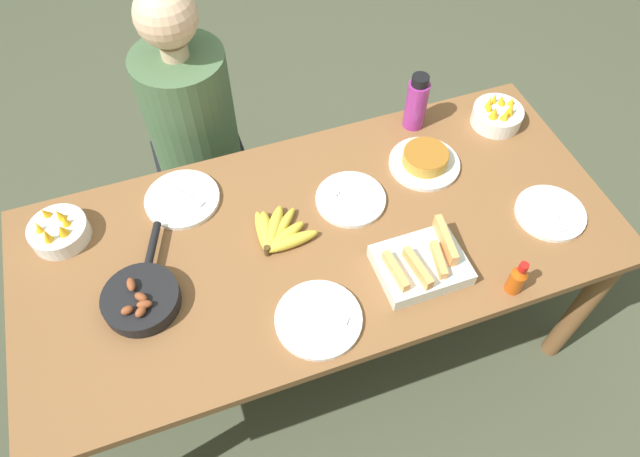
# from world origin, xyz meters

# --- Properties ---
(ground_plane) EXTENTS (14.00, 14.00, 0.00)m
(ground_plane) POSITION_xyz_m (0.00, 0.00, 0.00)
(ground_plane) COLOR #474C38
(dining_table) EXTENTS (1.89, 0.86, 0.75)m
(dining_table) POSITION_xyz_m (0.00, 0.00, 0.66)
(dining_table) COLOR brown
(dining_table) RESTS_ON ground_plane
(banana_bunch) EXTENTS (0.19, 0.18, 0.04)m
(banana_bunch) POSITION_xyz_m (-0.13, 0.03, 0.77)
(banana_bunch) COLOR gold
(banana_bunch) RESTS_ON dining_table
(melon_tray) EXTENTS (0.26, 0.21, 0.10)m
(melon_tray) POSITION_xyz_m (0.24, -0.22, 0.78)
(melon_tray) COLOR silver
(melon_tray) RESTS_ON dining_table
(skillet) EXTENTS (0.22, 0.36, 0.08)m
(skillet) POSITION_xyz_m (-0.56, -0.06, 0.78)
(skillet) COLOR black
(skillet) RESTS_ON dining_table
(frittata_plate_center) EXTENTS (0.24, 0.24, 0.06)m
(frittata_plate_center) POSITION_xyz_m (0.43, 0.15, 0.78)
(frittata_plate_center) COLOR white
(frittata_plate_center) RESTS_ON dining_table
(empty_plate_near_front) EXTENTS (0.22, 0.22, 0.02)m
(empty_plate_near_front) POSITION_xyz_m (0.72, -0.18, 0.76)
(empty_plate_near_front) COLOR white
(empty_plate_near_front) RESTS_ON dining_table
(empty_plate_far_left) EXTENTS (0.23, 0.23, 0.02)m
(empty_plate_far_left) POSITION_xyz_m (0.14, 0.09, 0.76)
(empty_plate_far_left) COLOR white
(empty_plate_far_left) RESTS_ON dining_table
(empty_plate_far_right) EXTENTS (0.25, 0.25, 0.02)m
(empty_plate_far_right) POSITION_xyz_m (-0.10, -0.28, 0.76)
(empty_plate_far_right) COLOR white
(empty_plate_far_right) RESTS_ON dining_table
(empty_plate_mid_edge) EXTENTS (0.24, 0.24, 0.02)m
(empty_plate_mid_edge) POSITION_xyz_m (-0.38, 0.28, 0.76)
(empty_plate_mid_edge) COLOR white
(empty_plate_mid_edge) RESTS_ON dining_table
(fruit_bowl_mango) EXTENTS (0.18, 0.18, 0.11)m
(fruit_bowl_mango) POSITION_xyz_m (0.77, 0.26, 0.79)
(fruit_bowl_mango) COLOR white
(fruit_bowl_mango) RESTS_ON dining_table
(fruit_bowl_citrus) EXTENTS (0.18, 0.18, 0.11)m
(fruit_bowl_citrus) POSITION_xyz_m (-0.76, 0.26, 0.79)
(fruit_bowl_citrus) COLOR white
(fruit_bowl_citrus) RESTS_ON dining_table
(water_bottle) EXTENTS (0.08, 0.08, 0.22)m
(water_bottle) POSITION_xyz_m (0.48, 0.35, 0.85)
(water_bottle) COLOR #992D89
(water_bottle) RESTS_ON dining_table
(hot_sauce_bottle) EXTENTS (0.05, 0.05, 0.13)m
(hot_sauce_bottle) POSITION_xyz_m (0.47, -0.37, 0.81)
(hot_sauce_bottle) COLOR #C64C0F
(hot_sauce_bottle) RESTS_ON dining_table
(person_figure) EXTENTS (0.37, 0.37, 1.26)m
(person_figure) POSITION_xyz_m (-0.27, 0.69, 0.52)
(person_figure) COLOR black
(person_figure) RESTS_ON ground_plane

